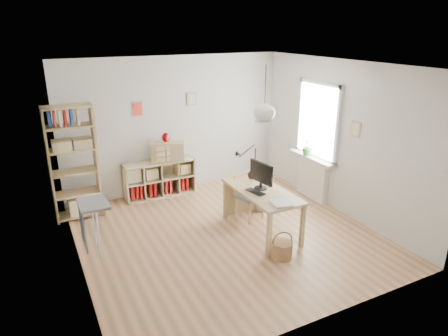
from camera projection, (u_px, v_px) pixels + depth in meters
name	position (u px, v px, depth m)	size (l,w,h in m)	color
ground	(227.00, 235.00, 6.51)	(4.50, 4.50, 0.00)	tan
room_shell	(265.00, 113.00, 5.94)	(4.50, 4.50, 4.50)	white
window_unit	(318.00, 121.00, 7.44)	(0.07, 1.16, 1.46)	white
radiator	(312.00, 178.00, 7.81)	(0.10, 0.80, 0.80)	white
windowsill	(312.00, 158.00, 7.64)	(0.22, 1.20, 0.06)	white
desk	(262.00, 195.00, 6.40)	(0.70, 1.50, 0.75)	#D9BE7C
cube_shelf	(158.00, 181.00, 7.96)	(1.40, 0.38, 0.72)	#D3C18B
tall_bookshelf	(73.00, 158.00, 6.79)	(0.80, 0.38, 2.00)	#D9BE7C
side_table	(89.00, 215.00, 5.71)	(0.40, 0.55, 0.85)	gray
chair	(247.00, 193.00, 6.96)	(0.50, 0.50, 0.82)	gray
wicker_basket	(282.00, 249.00, 5.84)	(0.31, 0.31, 0.43)	olive
storage_chest	(268.00, 197.00, 7.51)	(0.56, 0.62, 0.55)	#B2B2AE
monitor	(261.00, 174.00, 6.33)	(0.20, 0.51, 0.44)	black
keyboard	(255.00, 192.00, 6.27)	(0.13, 0.34, 0.02)	black
task_lamp	(245.00, 158.00, 6.78)	(0.47, 0.18, 0.51)	black
yarn_ball	(252.00, 175.00, 6.79)	(0.15, 0.15, 0.15)	#43090D
paper_tray	(281.00, 203.00, 5.86)	(0.27, 0.33, 0.03)	white
drawer_chest	(168.00, 151.00, 7.81)	(0.65, 0.30, 0.37)	#D3C18B
red_vase	(166.00, 137.00, 7.71)	(0.16, 0.16, 0.19)	maroon
potted_plant	(308.00, 146.00, 7.66)	(0.32, 0.28, 0.35)	#2B6024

